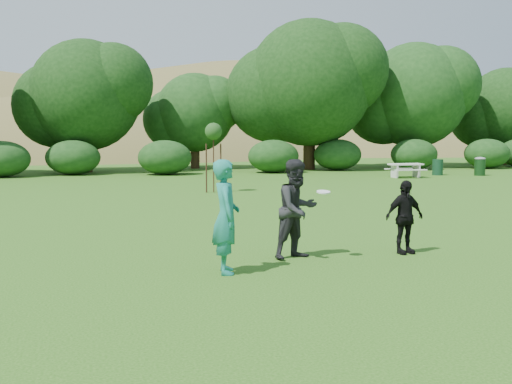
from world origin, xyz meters
TOP-DOWN VIEW (x-y plane):
  - ground at (0.00, 0.00)m, footprint 120.00×120.00m
  - player_teal at (-1.44, -0.44)m, footprint 0.56×0.79m
  - player_grey at (0.20, 0.51)m, footprint 1.18×1.07m
  - player_black at (2.50, 0.42)m, footprint 0.94×0.51m
  - trash_can_near at (15.34, 21.17)m, footprint 0.60×0.60m
  - frisbee at (0.64, 0.21)m, footprint 0.27×0.27m
  - sapling at (1.12, 14.31)m, footprint 0.70×0.70m
  - picnic_table at (12.68, 19.90)m, footprint 1.80×1.48m
  - trash_can_lidded at (17.47, 20.28)m, footprint 0.60×0.60m
  - hillside at (-0.56, 68.45)m, footprint 150.00×72.00m
  - tree_row at (3.23, 28.68)m, footprint 53.92×10.38m

SIDE VIEW (x-z plane):
  - hillside at x=-0.56m, z-range -37.97..14.03m
  - ground at x=0.00m, z-range 0.00..0.00m
  - trash_can_near at x=15.34m, z-range 0.00..0.90m
  - picnic_table at x=12.68m, z-range 0.14..0.90m
  - trash_can_lidded at x=17.47m, z-range 0.02..1.07m
  - player_black at x=2.50m, z-range 0.00..1.52m
  - player_grey at x=0.20m, z-range 0.00..1.98m
  - player_teal at x=-1.44m, z-range 0.00..2.03m
  - frisbee at x=0.64m, z-range 1.31..1.38m
  - sapling at x=1.12m, z-range 0.99..3.84m
  - tree_row at x=3.23m, z-range 0.06..9.69m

